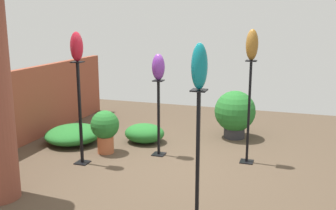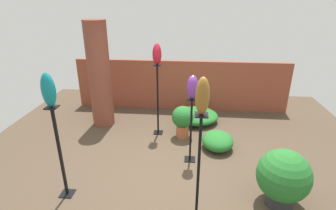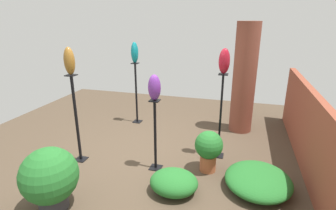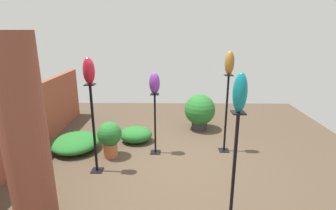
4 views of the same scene
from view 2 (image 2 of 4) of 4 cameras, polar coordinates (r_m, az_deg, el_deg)
ground_plane at (r=4.86m, az=1.06°, el=-13.42°), size 8.00×8.00×0.00m
brick_wall_back at (r=7.02m, az=2.81°, el=4.29°), size 5.60×0.12×1.33m
brick_pillar at (r=6.16m, az=-14.70°, el=6.27°), size 0.50×0.50×2.42m
pedestal_violet at (r=4.78m, az=4.97°, el=-6.12°), size 0.20×0.20×1.24m
pedestal_bronze at (r=3.50m, az=6.60°, el=-14.77°), size 0.20×0.20×1.58m
pedestal_ruby at (r=5.65m, az=-2.24°, el=0.45°), size 0.20×0.20×1.57m
pedestal_teal at (r=4.20m, az=-22.32°, el=-10.39°), size 0.20×0.20×1.48m
art_vase_violet at (r=4.43m, az=5.35°, el=3.88°), size 0.20×0.20×0.41m
art_vase_bronze at (r=2.98m, az=7.50°, el=1.95°), size 0.17×0.18×0.45m
art_vase_ruby at (r=5.35m, az=-2.41°, el=11.00°), size 0.19×0.19×0.43m
art_vase_teal at (r=3.78m, az=-24.59°, el=2.98°), size 0.19×0.17×0.48m
potted_plant_near_pillar at (r=5.62m, az=3.21°, el=-3.09°), size 0.47×0.47×0.71m
potted_plant_walkway_edge at (r=4.18m, az=23.80°, el=-14.14°), size 0.75×0.75×0.89m
foliage_bed_east at (r=5.41m, az=10.73°, el=-7.66°), size 0.63×0.72×0.33m
foliage_bed_west at (r=6.46m, az=6.18°, el=-2.34°), size 1.05×0.99×0.30m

